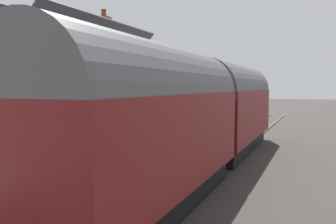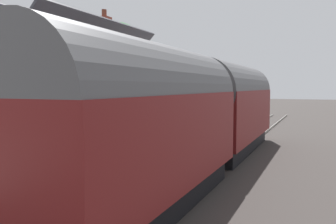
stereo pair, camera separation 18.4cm
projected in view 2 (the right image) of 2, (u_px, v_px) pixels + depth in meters
ground_plane at (190, 161)px, 14.62m from camera, size 160.00×160.00×0.00m
platform at (106, 143)px, 16.31m from camera, size 32.00×6.49×0.99m
platform_edge_coping at (165, 136)px, 15.03m from camera, size 32.00×0.36×0.02m
rail_near at (227, 163)px, 13.96m from camera, size 52.00×0.08×0.14m
rail_far at (194, 160)px, 14.54m from camera, size 52.00×0.08×0.14m
train at (201, 112)px, 13.01m from camera, size 17.73×2.73×4.32m
station_building at (79, 97)px, 15.52m from camera, size 8.24×3.62×6.02m
bench_near_building at (159, 115)px, 20.76m from camera, size 1.40×0.45×0.88m
planter_bench_left at (153, 110)px, 25.96m from camera, size 0.49×0.49×0.75m
planter_bench_right at (146, 115)px, 20.62m from camera, size 0.55×0.55×0.90m
planter_edge_far at (161, 112)px, 24.72m from camera, size 0.40×0.40×0.70m
lamp_post_platform at (210, 83)px, 22.36m from camera, size 0.32×0.50×3.48m
station_sign_board at (50, 122)px, 9.62m from camera, size 0.96×0.06×1.57m
tree_far_left at (119, 61)px, 28.61m from camera, size 4.91×4.96×8.49m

